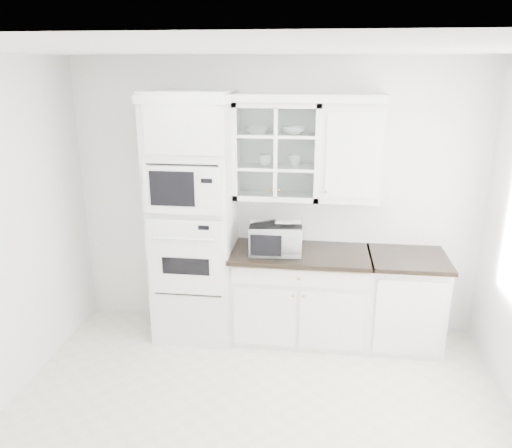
# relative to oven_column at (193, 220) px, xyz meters

# --- Properties ---
(ground) EXTENTS (4.00, 3.50, 0.01)m
(ground) POSITION_rel_oven_column_xyz_m (0.75, -1.42, -1.19)
(ground) COLOR beige
(ground) RESTS_ON ground
(room_shell) EXTENTS (4.00, 3.50, 2.70)m
(room_shell) POSITION_rel_oven_column_xyz_m (0.75, -0.99, 0.58)
(room_shell) COLOR white
(room_shell) RESTS_ON ground
(oven_column) EXTENTS (0.76, 0.68, 2.40)m
(oven_column) POSITION_rel_oven_column_xyz_m (0.00, 0.00, 0.00)
(oven_column) COLOR silver
(oven_column) RESTS_ON ground
(base_cabinet_run) EXTENTS (1.32, 0.67, 0.92)m
(base_cabinet_run) POSITION_rel_oven_column_xyz_m (1.03, 0.03, -0.74)
(base_cabinet_run) COLOR silver
(base_cabinet_run) RESTS_ON ground
(extra_base_cabinet) EXTENTS (0.72, 0.67, 0.92)m
(extra_base_cabinet) POSITION_rel_oven_column_xyz_m (2.03, 0.03, -0.74)
(extra_base_cabinet) COLOR silver
(extra_base_cabinet) RESTS_ON ground
(upper_cabinet_glass) EXTENTS (0.80, 0.33, 0.90)m
(upper_cabinet_glass) POSITION_rel_oven_column_xyz_m (0.78, 0.17, 0.65)
(upper_cabinet_glass) COLOR silver
(upper_cabinet_glass) RESTS_ON room_shell
(upper_cabinet_solid) EXTENTS (0.55, 0.33, 0.90)m
(upper_cabinet_solid) POSITION_rel_oven_column_xyz_m (1.46, 0.17, 0.65)
(upper_cabinet_solid) COLOR silver
(upper_cabinet_solid) RESTS_ON room_shell
(crown_molding) EXTENTS (2.14, 0.38, 0.07)m
(crown_molding) POSITION_rel_oven_column_xyz_m (0.68, 0.14, 1.14)
(crown_molding) COLOR white
(crown_molding) RESTS_ON room_shell
(countertop_microwave) EXTENTS (0.52, 0.44, 0.28)m
(countertop_microwave) POSITION_rel_oven_column_xyz_m (0.79, -0.03, -0.14)
(countertop_microwave) COLOR white
(countertop_microwave) RESTS_ON base_cabinet_run
(bowl_a) EXTENTS (0.24, 0.24, 0.05)m
(bowl_a) POSITION_rel_oven_column_xyz_m (0.60, 0.15, 0.84)
(bowl_a) COLOR white
(bowl_a) RESTS_ON upper_cabinet_glass
(bowl_b) EXTENTS (0.24, 0.24, 0.07)m
(bowl_b) POSITION_rel_oven_column_xyz_m (0.93, 0.16, 0.84)
(bowl_b) COLOR white
(bowl_b) RESTS_ON upper_cabinet_glass
(cup_a) EXTENTS (0.16, 0.16, 0.10)m
(cup_a) POSITION_rel_oven_column_xyz_m (0.67, 0.18, 0.56)
(cup_a) COLOR white
(cup_a) RESTS_ON upper_cabinet_glass
(cup_b) EXTENTS (0.15, 0.15, 0.11)m
(cup_b) POSITION_rel_oven_column_xyz_m (0.95, 0.17, 0.56)
(cup_b) COLOR white
(cup_b) RESTS_ON upper_cabinet_glass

